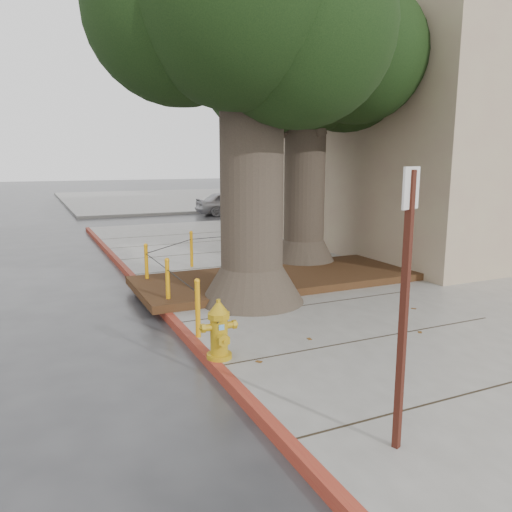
# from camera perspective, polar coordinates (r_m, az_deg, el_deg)

# --- Properties ---
(ground) EXTENTS (140.00, 140.00, 0.00)m
(ground) POSITION_cam_1_polar(r_m,az_deg,el_deg) (7.83, 9.89, -10.86)
(ground) COLOR #28282B
(ground) RESTS_ON ground
(sidewalk_main) EXTENTS (16.00, 26.00, 0.15)m
(sidewalk_main) POSITION_cam_1_polar(r_m,az_deg,el_deg) (13.53, 25.06, -2.10)
(sidewalk_main) COLOR slate
(sidewalk_main) RESTS_ON ground
(sidewalk_far) EXTENTS (16.00, 20.00, 0.15)m
(sidewalk_far) POSITION_cam_1_polar(r_m,az_deg,el_deg) (37.47, -8.90, 6.48)
(sidewalk_far) COLOR slate
(sidewalk_far) RESTS_ON ground
(curb_red) EXTENTS (0.14, 26.00, 0.16)m
(curb_red) POSITION_cam_1_polar(r_m,az_deg,el_deg) (9.17, -9.75, -7.07)
(curb_red) COLOR maroon
(curb_red) RESTS_ON ground
(planter_bed) EXTENTS (6.40, 2.60, 0.16)m
(planter_bed) POSITION_cam_1_polar(r_m,az_deg,el_deg) (11.40, 2.56, -2.55)
(planter_bed) COLOR black
(planter_bed) RESTS_ON sidewalk_main
(building_corner) EXTENTS (12.00, 13.00, 10.00)m
(building_corner) POSITION_cam_1_polar(r_m,az_deg,el_deg) (20.36, 20.53, 16.22)
(building_corner) COLOR tan
(building_corner) RESTS_ON ground
(building_side_white) EXTENTS (10.00, 10.00, 9.00)m
(building_side_white) POSITION_cam_1_polar(r_m,az_deg,el_deg) (37.83, 7.80, 13.26)
(building_side_white) COLOR silver
(building_side_white) RESTS_ON ground
(building_side_grey) EXTENTS (12.00, 14.00, 12.00)m
(building_side_grey) POSITION_cam_1_polar(r_m,az_deg,el_deg) (46.21, 10.23, 14.61)
(building_side_grey) COLOR slate
(building_side_grey) RESTS_ON ground
(tree_near) EXTENTS (4.50, 3.80, 7.68)m
(tree_near) POSITION_cam_1_polar(r_m,az_deg,el_deg) (10.05, 1.06, 25.35)
(tree_near) COLOR #4C3F33
(tree_near) RESTS_ON sidewalk_main
(tree_far) EXTENTS (4.50, 3.80, 7.17)m
(tree_far) POSITION_cam_1_polar(r_m,az_deg,el_deg) (13.35, 6.84, 20.05)
(tree_far) COLOR #4C3F33
(tree_far) RESTS_ON sidewalk_main
(bollard_ring) EXTENTS (3.79, 5.39, 0.95)m
(bollard_ring) POSITION_cam_1_polar(r_m,az_deg,el_deg) (11.07, -6.72, -0.72)
(bollard_ring) COLOR orange
(bollard_ring) RESTS_ON sidewalk_main
(fire_hydrant) EXTENTS (0.45, 0.40, 0.85)m
(fire_hydrant) POSITION_cam_1_polar(r_m,az_deg,el_deg) (7.01, -4.25, -8.41)
(fire_hydrant) COLOR #C19413
(fire_hydrant) RESTS_ON sidewalk_main
(signpost) EXTENTS (0.26, 0.11, 2.68)m
(signpost) POSITION_cam_1_polar(r_m,az_deg,el_deg) (4.75, 16.63, -4.39)
(signpost) COLOR #471911
(signpost) RESTS_ON sidewalk_main
(car_silver) EXTENTS (3.76, 1.72, 1.25)m
(car_silver) POSITION_cam_1_polar(r_m,az_deg,el_deg) (26.79, -2.95, 6.06)
(car_silver) COLOR #A6A5AA
(car_silver) RESTS_ON ground
(car_red) EXTENTS (3.48, 1.43, 1.12)m
(car_red) POSITION_cam_1_polar(r_m,az_deg,el_deg) (28.63, 7.27, 6.17)
(car_red) COLOR #9C0E12
(car_red) RESTS_ON ground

